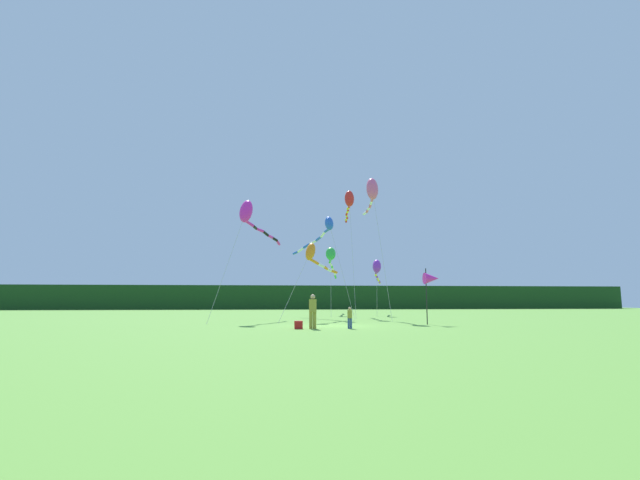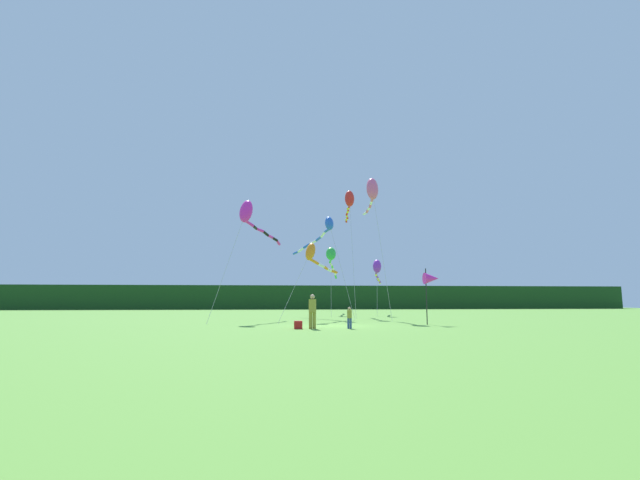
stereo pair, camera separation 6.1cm
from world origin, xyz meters
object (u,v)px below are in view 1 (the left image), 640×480
Objects in this scene: person_adult at (313,309)px; cooler_box at (298,325)px; kite_red at (349,201)px; kite_green at (331,257)px; banner_flag_pole at (431,279)px; kite_blue at (324,230)px; person_child at (350,316)px; kite_orange at (314,255)px; kite_magenta at (249,215)px; kite_rainbow at (372,191)px; kite_purple at (377,269)px.

person_adult reaches higher than cooler_box.
cooler_box is at bearing -108.57° from kite_red.
banner_flag_pole is at bearing -78.56° from kite_green.
person_child is at bearing -91.04° from kite_blue.
kite_orange reaches higher than person_adult.
banner_flag_pole is 13.56m from kite_magenta.
kite_rainbow is at bearing -83.55° from kite_red.
kite_magenta reaches higher than kite_blue.
kite_orange reaches higher than cooler_box.
person_adult is at bearing -99.02° from kite_blue.
person_child is at bearing -57.55° from kite_magenta.
kite_red is (5.63, 16.75, 10.24)m from cooler_box.
person_child is at bearing -100.06° from kite_red.
kite_rainbow reaches higher than kite_blue.
banner_flag_pole is 0.55× the size of kite_orange.
kite_blue is 8.05m from kite_purple.
kite_green is (1.92, 21.33, 5.08)m from person_child.
banner_flag_pole is at bearing 29.80° from person_child.
kite_purple is (7.00, 10.14, -0.21)m from kite_orange.
kite_blue is (-3.45, 3.13, -2.67)m from kite_rainbow.
kite_rainbow reaches higher than kite_orange.
person_child is 19.87m from kite_purple.
banner_flag_pole is at bearing -27.07° from kite_magenta.
cooler_box is (-2.64, 0.09, -0.42)m from person_child.
banner_flag_pole is (5.59, 3.20, 2.10)m from person_child.
kite_blue is 0.76× the size of kite_green.
kite_purple reaches higher than banner_flag_pole.
kite_orange is (-1.08, 8.45, 3.98)m from person_child.
kite_orange is 11.00m from kite_red.
kite_red is at bearing -149.13° from kite_purple.
person_adult is 1.07m from cooler_box.
person_adult is 0.15× the size of kite_green.
kite_blue is (2.89, 13.57, 7.05)m from cooler_box.
kite_blue is 8.01m from kite_green.
kite_orange is (-3.00, -12.88, -1.10)m from kite_green.
banner_flag_pole is 0.29× the size of kite_red.
person_child is 6.77m from banner_flag_pole.
kite_green is at bearing 79.79° from person_adult.
kite_red is at bearing 42.14° from kite_magenta.
kite_red is at bearing 49.26° from kite_blue.
kite_red reaches higher than banner_flag_pole.
kite_rainbow is (6.34, 10.44, 9.73)m from cooler_box.
person_child is at bearing -2.42° from person_adult.
kite_red reaches higher than kite_blue.
person_child is at bearing -109.37° from kite_rainbow.
cooler_box is at bearing -102.02° from kite_blue.
kite_magenta reaches higher than kite_orange.
kite_rainbow reaches higher than kite_purple.
kite_purple is at bearing 72.33° from person_child.
kite_magenta is at bearing 152.93° from banner_flag_pole.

